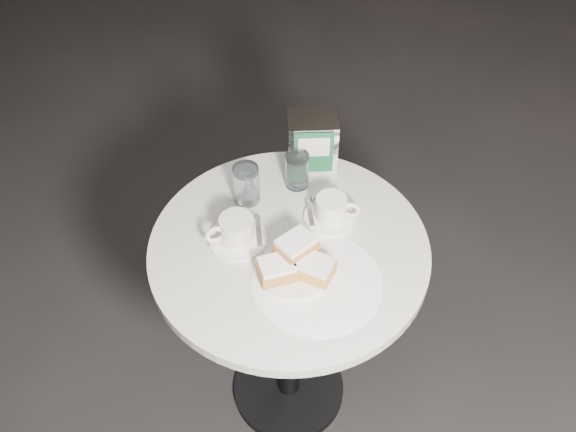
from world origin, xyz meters
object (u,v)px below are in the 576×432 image
Objects in this scene: cafe_table at (289,293)px; water_glass_left at (246,185)px; beignet_plate at (295,264)px; napkin_dispenser at (312,141)px; coffee_cup_right at (331,210)px; water_glass_right at (297,170)px; coffee_cup_left at (236,231)px.

water_glass_left reaches higher than cafe_table.
napkin_dispenser is (0.10, 0.38, 0.05)m from beignet_plate.
coffee_cup_right is 1.65× the size of water_glass_right.
cafe_table is at bearing -102.72° from water_glass_right.
beignet_plate is at bearing -99.62° from napkin_dispenser.
water_glass_left reaches higher than coffee_cup_right.
coffee_cup_right is (0.24, 0.04, -0.00)m from coffee_cup_left.
napkin_dispenser reaches higher than water_glass_right.
water_glass_right is 0.10m from napkin_dispenser.
coffee_cup_left is at bearing -153.31° from coffee_cup_right.
beignet_plate reaches higher than cafe_table.
cafe_table is 4.23× the size of coffee_cup_left.
beignet_plate is 1.17× the size of coffee_cup_right.
water_glass_right reaches higher than cafe_table.
coffee_cup_left is 0.25m from water_glass_right.
water_glass_left is at bearing -142.54° from napkin_dispenser.
napkin_dispenser reaches higher than cafe_table.
coffee_cup_left is 0.35m from napkin_dispenser.
coffee_cup_right is at bearing -3.04° from coffee_cup_left.
water_glass_right is (0.17, 0.18, 0.02)m from coffee_cup_left.
cafe_table is at bearing -130.67° from coffee_cup_right.
water_glass_right is at bearing 32.78° from coffee_cup_left.
beignet_plate reaches higher than coffee_cup_left.
beignet_plate is 0.20m from coffee_cup_right.
water_glass_left is at bearing 110.00° from beignet_plate.
beignet_plate is 1.28× the size of napkin_dispenser.
coffee_cup_right is at bearing -80.81° from napkin_dispenser.
beignet_plate is 0.40m from napkin_dispenser.
water_glass_right is at bearing 77.28° from cafe_table.
water_glass_right is at bearing 16.77° from water_glass_left.
beignet_plate is 0.30m from water_glass_right.
beignet_plate is at bearing -70.00° from water_glass_left.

